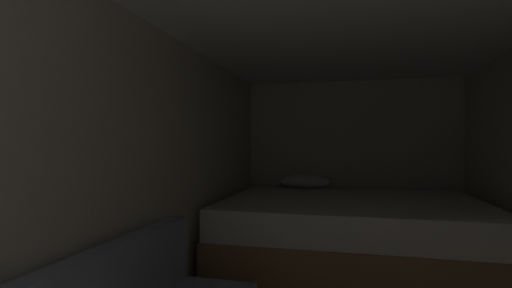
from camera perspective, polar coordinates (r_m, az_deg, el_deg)
The scene contains 4 objects.
wall_back at distance 4.66m, azimuth 14.27°, elevation -2.97°, with size 2.59×0.05×2.01m, color beige.
wall_left at distance 2.50m, azimuth -16.02°, elevation -5.54°, with size 0.05×4.96×2.01m, color beige.
ceiling_slab at distance 2.29m, azimuth 14.70°, elevation 20.16°, with size 2.59×4.96×0.05m, color white.
bed at distance 3.76m, azimuth 14.30°, elevation -13.57°, with size 2.37×1.86×0.89m.
Camera 1 is at (-0.03, -0.13, 1.25)m, focal length 26.17 mm.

